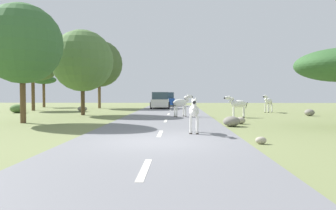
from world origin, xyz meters
TOP-DOWN VIEW (x-y plane):
  - ground_plane at (0.00, 0.00)m, footprint 90.00×90.00m
  - road at (0.05, 0.00)m, footprint 6.00×64.00m
  - lane_markings at (0.05, -1.00)m, footprint 0.16×56.00m
  - zebra_0 at (1.41, 2.20)m, footprint 0.45×1.56m
  - zebra_1 at (8.59, 17.24)m, footprint 1.26×1.40m
  - zebra_2 at (1.00, 11.50)m, footprint 1.52×1.04m
  - zebra_3 at (4.87, 11.45)m, footprint 1.64×0.47m
  - car_0 at (-1.12, 23.70)m, footprint 2.08×4.37m
  - car_1 at (-0.53, 29.91)m, footprint 2.06×4.36m
  - tree_0 at (-13.14, 19.65)m, footprint 4.00×4.00m
  - tree_2 at (-7.95, 24.64)m, footprint 5.15×5.15m
  - tree_3 at (-15.19, 26.97)m, footprint 2.88×2.88m
  - tree_4 at (-6.47, 13.44)m, footprint 4.66×4.66m
  - tree_5 at (-7.91, 6.93)m, footprint 4.44×4.44m
  - bush_1 at (-12.87, 16.04)m, footprint 1.21×1.09m
  - rock_0 at (-7.95, 18.25)m, footprint 0.87×0.79m
  - rock_1 at (4.15, 6.72)m, footprint 0.56×0.48m
  - rock_2 at (3.46, 5.38)m, footprint 0.86×0.79m
  - rock_3 at (3.48, -0.18)m, footprint 0.36×0.27m
  - rock_4 at (10.49, 13.18)m, footprint 0.71×0.71m

SIDE VIEW (x-z plane):
  - ground_plane at x=0.00m, z-range 0.00..0.00m
  - road at x=0.05m, z-range 0.00..0.05m
  - lane_markings at x=0.05m, z-range 0.05..0.06m
  - rock_3 at x=3.48m, z-range 0.00..0.24m
  - rock_1 at x=4.15m, z-range 0.00..0.37m
  - rock_0 at x=-7.95m, z-range 0.00..0.48m
  - rock_4 at x=10.49m, z-range 0.00..0.50m
  - rock_2 at x=3.46m, z-range 0.00..0.51m
  - bush_1 at x=-12.87m, z-range 0.00..0.73m
  - car_0 at x=-1.12m, z-range -0.02..1.72m
  - car_1 at x=-0.53m, z-range -0.02..1.72m
  - zebra_3 at x=4.87m, z-range 0.15..1.69m
  - zebra_0 at x=1.41m, z-range 0.19..1.66m
  - zebra_1 at x=8.59m, z-range 0.15..1.73m
  - zebra_2 at x=1.00m, z-range 0.20..1.77m
  - tree_3 at x=-15.19m, z-range 1.32..5.10m
  - tree_0 at x=-13.14m, z-range 1.40..5.66m
  - tree_4 at x=-6.47m, z-range 0.89..7.35m
  - tree_5 at x=-7.91m, z-range 1.09..7.73m
  - tree_2 at x=-7.95m, z-range 1.18..8.70m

